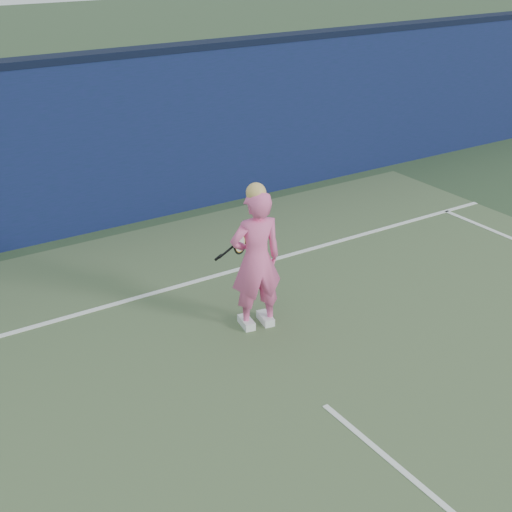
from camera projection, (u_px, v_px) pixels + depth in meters
ground at (396, 466)px, 6.14m from camera, size 80.00×80.00×0.00m
backstop_wall at (100, 146)px, 10.55m from camera, size 24.00×0.40×2.50m
wall_cap at (92, 56)px, 10.00m from camera, size 24.00×0.42×0.10m
player at (256, 260)px, 7.95m from camera, size 0.67×0.50×1.74m
racket at (238, 244)px, 8.36m from camera, size 0.51×0.17×0.27m
court_lines at (424, 488)px, 5.88m from camera, size 11.00×12.04×0.01m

